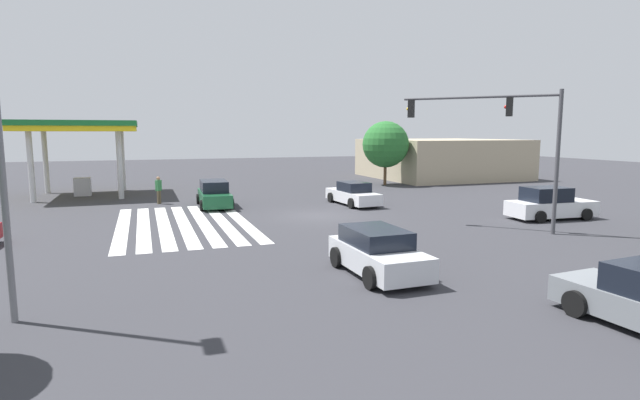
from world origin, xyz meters
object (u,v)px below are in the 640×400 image
(traffic_signal_mast, at_px, (507,130))
(car_4, at_px, (550,205))
(pedestrian, at_px, (159,189))
(car_3, at_px, (378,252))
(car_0, at_px, (214,194))
(car_1, at_px, (353,194))
(tree_corner_a, at_px, (386,144))

(traffic_signal_mast, xyz_separation_m, car_4, (-1.67, 4.40, -3.86))
(pedestrian, bearing_deg, car_3, -28.70)
(car_3, relative_size, car_4, 0.89)
(car_4, height_order, pedestrian, pedestrian)
(car_3, bearing_deg, traffic_signal_mast, 116.92)
(car_0, bearing_deg, car_4, 59.35)
(car_0, relative_size, car_4, 1.03)
(car_0, bearing_deg, car_3, 12.16)
(car_0, bearing_deg, car_1, 78.07)
(traffic_signal_mast, bearing_deg, pedestrian, 0.77)
(pedestrian, height_order, tree_corner_a, tree_corner_a)
(car_1, bearing_deg, car_4, -140.92)
(tree_corner_a, bearing_deg, car_4, 1.16)
(tree_corner_a, bearing_deg, car_3, -27.44)
(car_1, distance_m, tree_corner_a, 12.67)
(car_0, xyz_separation_m, car_4, (10.36, 16.01, 0.01))
(car_4, bearing_deg, tree_corner_a, 95.18)
(pedestrian, bearing_deg, traffic_signal_mast, -0.65)
(car_4, bearing_deg, car_0, 151.10)
(traffic_signal_mast, relative_size, car_0, 1.32)
(car_0, relative_size, tree_corner_a, 0.88)
(traffic_signal_mast, distance_m, tree_corner_a, 20.32)
(car_4, bearing_deg, car_3, -150.32)
(car_3, xyz_separation_m, car_4, (-6.30, 13.10, 0.05))
(car_0, bearing_deg, tree_corner_a, 118.92)
(car_0, bearing_deg, traffic_signal_mast, 46.23)
(traffic_signal_mast, distance_m, car_3, 10.60)
(car_3, distance_m, car_4, 14.53)
(car_4, relative_size, tree_corner_a, 0.85)
(car_3, bearing_deg, car_1, 158.49)
(car_4, distance_m, tree_corner_a, 18.42)
(car_3, distance_m, pedestrian, 19.95)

